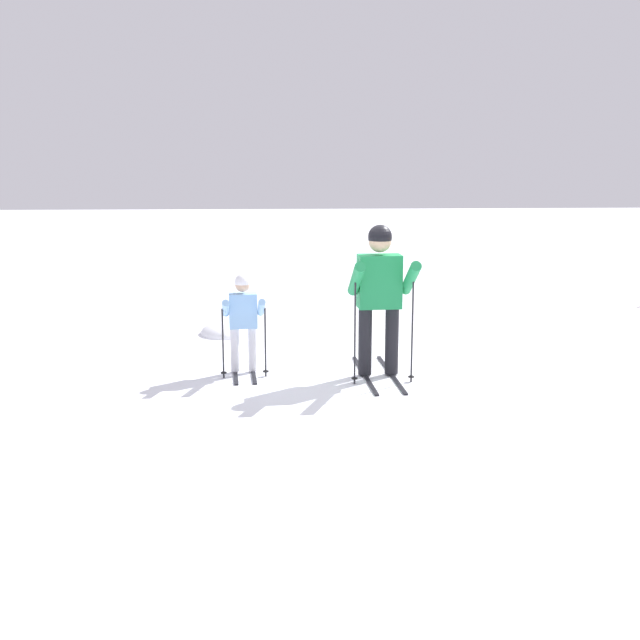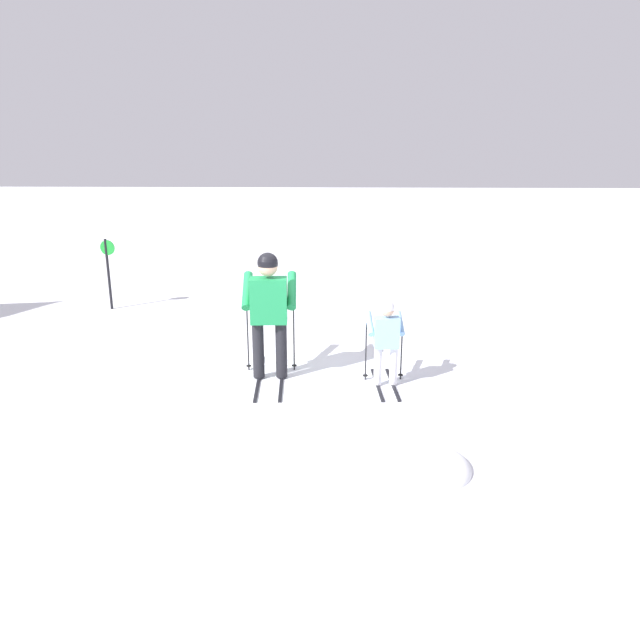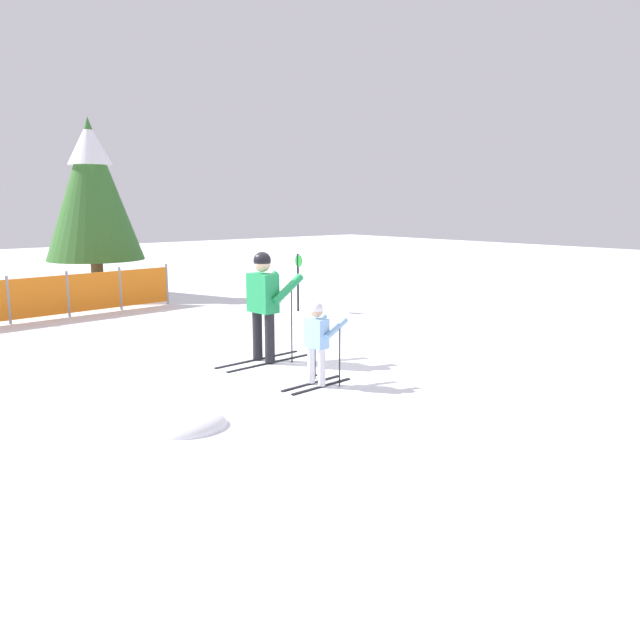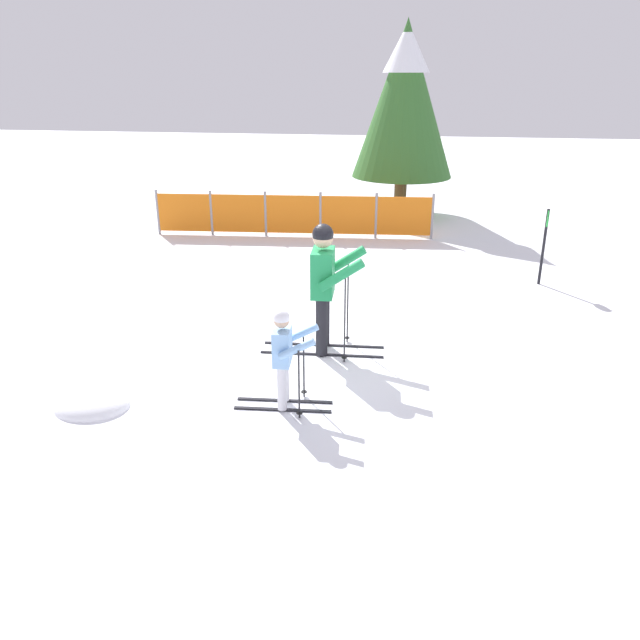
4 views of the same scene
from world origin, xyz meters
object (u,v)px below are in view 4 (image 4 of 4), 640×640
at_px(skier_adult, 325,277).
at_px(safety_fence, 293,214).
at_px(conifer_far, 405,97).
at_px(trail_marker, 545,238).
at_px(skier_child, 284,351).

bearing_deg(skier_adult, safety_fence, 101.95).
xyz_separation_m(conifer_far, trail_marker, (2.65, -5.39, -2.07)).
height_order(skier_child, safety_fence, skier_child).
relative_size(skier_child, safety_fence, 0.19).
bearing_deg(conifer_far, skier_adult, -94.53).
bearing_deg(trail_marker, safety_fence, 151.64).
bearing_deg(skier_child, conifer_far, 80.86).
bearing_deg(skier_adult, skier_child, -101.12).
bearing_deg(conifer_far, trail_marker, -63.79).
bearing_deg(trail_marker, skier_adult, -134.78).
bearing_deg(trail_marker, conifer_far, 116.21).
height_order(skier_adult, trail_marker, skier_adult).
bearing_deg(safety_fence, skier_child, -79.61).
distance_m(skier_child, conifer_far, 10.60).
xyz_separation_m(skier_adult, trail_marker, (3.35, 3.37, -0.21)).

